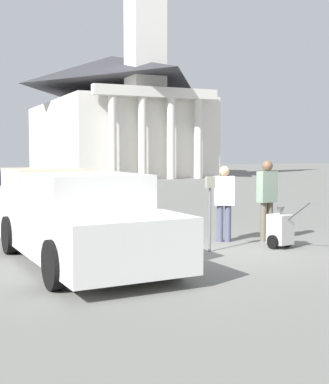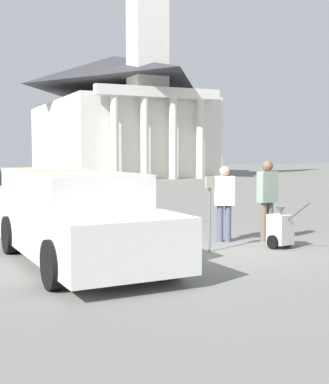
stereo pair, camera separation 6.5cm
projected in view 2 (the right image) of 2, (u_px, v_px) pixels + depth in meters
name	position (u px, v px, depth m)	size (l,w,h in m)	color
ground_plane	(220.00, 251.00, 10.46)	(120.00, 120.00, 0.00)	slate
parked_car_white	(82.00, 222.00, 9.26)	(2.27, 5.01, 1.58)	silver
parked_car_cream	(44.00, 205.00, 12.23)	(2.12, 4.94, 1.57)	beige
parked_car_navy	(19.00, 195.00, 15.59)	(2.29, 5.22, 1.40)	#19234C
parking_meter	(210.00, 200.00, 10.38)	(0.18, 0.09, 1.47)	slate
person_worker	(224.00, 199.00, 11.52)	(0.47, 0.37, 1.64)	#515670
person_supervisor	(267.00, 195.00, 11.61)	(0.44, 0.26, 1.76)	#665B4C
equipment_cart	(280.00, 229.00, 10.80)	(0.51, 1.00, 1.00)	#B2B2AD
church	(116.00, 111.00, 45.18)	(11.07, 19.00, 23.65)	silver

